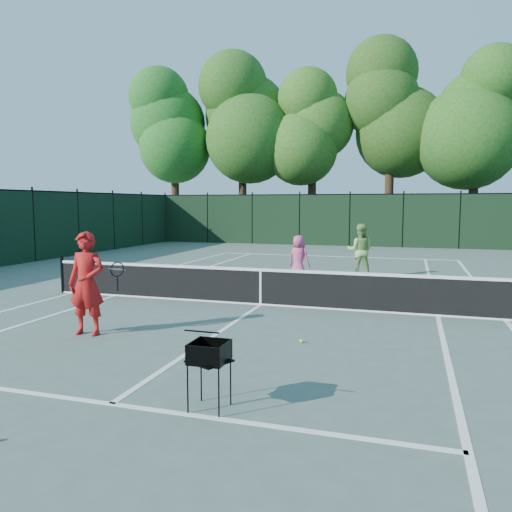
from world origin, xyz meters
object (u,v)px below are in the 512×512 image
(player_green, at_px, (360,251))
(loose_ball_midcourt, at_px, (301,341))
(coach, at_px, (87,284))
(player_pink, at_px, (299,258))
(ball_hopper, at_px, (209,353))

(player_green, bearing_deg, loose_ball_midcourt, 84.84)
(coach, relative_size, player_pink, 1.32)
(player_pink, height_order, player_green, player_green)
(coach, bearing_deg, ball_hopper, -41.49)
(player_green, bearing_deg, coach, 61.44)
(ball_hopper, xyz_separation_m, loose_ball_midcourt, (0.45, 3.16, -0.66))
(loose_ball_midcourt, bearing_deg, coach, -170.90)
(coach, distance_m, loose_ball_midcourt, 4.16)
(player_pink, bearing_deg, ball_hopper, 113.80)
(player_green, distance_m, ball_hopper, 11.67)
(coach, bearing_deg, loose_ball_midcourt, 3.00)
(coach, height_order, player_pink, coach)
(player_pink, bearing_deg, player_green, -121.54)
(player_pink, distance_m, player_green, 2.35)
(coach, xyz_separation_m, loose_ball_midcourt, (4.00, 0.64, -0.95))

